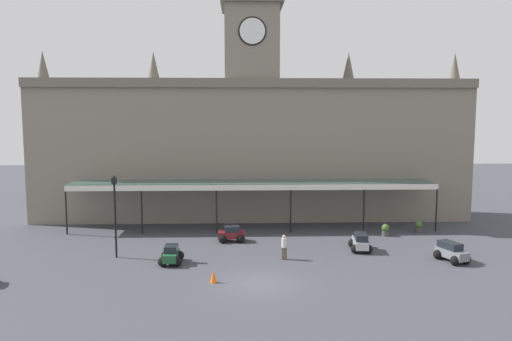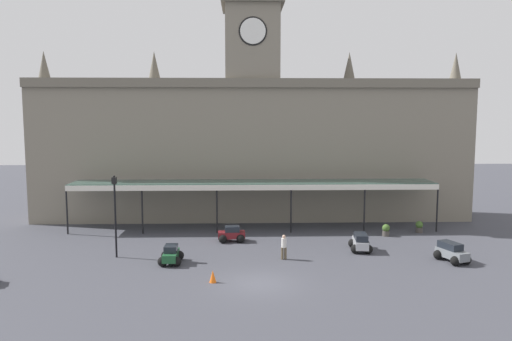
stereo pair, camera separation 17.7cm
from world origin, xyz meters
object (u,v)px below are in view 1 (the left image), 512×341
Objects in this scene: car_silver_estate at (360,243)px; traffic_cone at (213,276)px; pedestrian_near_entrance at (284,246)px; planter_forecourt_centre at (385,230)px; car_green_sedan at (171,256)px; planter_by_canopy at (419,226)px; car_grey_estate at (451,253)px; car_maroon_sedan at (231,235)px; victorian_lamppost at (115,208)px.

car_silver_estate reaches higher than traffic_cone.
planter_forecourt_centre is (8.72, 6.15, -0.42)m from pedestrian_near_entrance.
planter_forecourt_centre reaches higher than traffic_cone.
car_green_sedan is at bearing -157.08° from planter_forecourt_centre.
planter_forecourt_centre is (-3.09, -1.08, 0.00)m from planter_by_canopy.
car_maroon_sedan is at bearing 158.93° from car_grey_estate.
car_silver_estate is (9.22, -2.86, 0.06)m from car_maroon_sedan.
car_silver_estate is at bearing -17.23° from car_maroon_sedan.
car_maroon_sedan is (-14.60, 5.62, -0.06)m from car_grey_estate.
car_grey_estate is 6.05m from car_silver_estate.
car_grey_estate is 3.38× the size of traffic_cone.
car_green_sedan is at bearing 127.83° from traffic_cone.
car_silver_estate is 3.26× the size of traffic_cone.
car_green_sedan is at bearing -168.78° from car_silver_estate.
car_silver_estate is at bearing 32.23° from traffic_cone.
car_green_sedan is (-18.43, 0.18, -0.06)m from car_grey_estate.
car_silver_estate is 1.14× the size of car_green_sedan.
pedestrian_near_entrance is 6.35m from traffic_cone.
planter_by_canopy is (16.29, 11.69, 0.13)m from traffic_cone.
car_maroon_sedan is 6.66m from car_green_sedan.
victorian_lamppost reaches higher than traffic_cone.
car_silver_estate is at bearing 3.76° from victorian_lamppost.
car_maroon_sedan is 15.60m from planter_by_canopy.
car_green_sedan is at bearing -20.66° from victorian_lamppost.
traffic_cone is (-0.89, -9.23, -0.14)m from car_maroon_sedan.
car_maroon_sedan reaches higher than planter_forecourt_centre.
car_maroon_sedan is 2.18× the size of planter_forecourt_centre.
car_grey_estate is 1.18× the size of car_green_sedan.
car_maroon_sedan is 2.18× the size of planter_by_canopy.
car_maroon_sedan is at bearing 27.20° from victorian_lamppost.
planter_forecourt_centre is (13.21, 10.61, 0.13)m from traffic_cone.
car_green_sedan is at bearing -174.82° from pedestrian_near_entrance.
car_maroon_sedan is 5.99m from pedestrian_near_entrance.
victorian_lamppost is at bearing -152.80° from car_maroon_sedan.
car_maroon_sedan is 1.25× the size of pedestrian_near_entrance.
traffic_cone is at bearing -52.17° from car_green_sedan.
car_silver_estate reaches higher than planter_by_canopy.
car_grey_estate and car_silver_estate have the same top height.
car_silver_estate is 5.25m from planter_forecourt_centre.
car_green_sedan is 7.46m from pedestrian_near_entrance.
traffic_cone is at bearing -144.33° from planter_by_canopy.
car_silver_estate is 17.23m from victorian_lamppost.
pedestrian_near_entrance is at bearing 5.18° from car_green_sedan.
car_silver_estate is 5.95m from pedestrian_near_entrance.
car_grey_estate reaches higher than planter_forecourt_centre.
car_silver_estate is 8.16m from planter_by_canopy.
car_maroon_sedan is at bearing 162.77° from car_silver_estate.
traffic_cone is (6.84, -5.26, -3.08)m from victorian_lamppost.
planter_by_canopy is (23.14, 6.44, -2.95)m from victorian_lamppost.
victorian_lamppost is 9.16m from traffic_cone.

